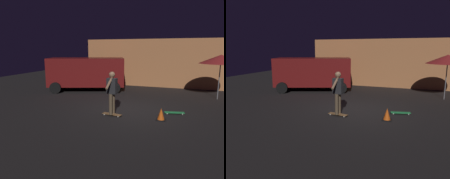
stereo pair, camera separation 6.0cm
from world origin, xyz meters
The scene contains 8 objects.
ground_plane centered at (0.00, 0.00, 0.00)m, with size 28.00×28.00×0.00m, color black.
low_building centered at (1.35, 8.13, 1.62)m, with size 12.10×4.37×3.24m.
parked_van centered at (-3.65, 3.42, 1.16)m, with size 4.97×3.49×2.03m.
patio_umbrella centered at (3.87, 3.45, 2.07)m, with size 2.10×2.10×2.30m.
skateboard_ridden centered at (-0.42, -0.93, 0.06)m, with size 0.80×0.30×0.07m.
skateboard_spare centered at (1.89, 0.10, 0.06)m, with size 0.81×0.39×0.07m.
skater centered at (-0.42, -0.93, 1.04)m, with size 0.40×0.99×1.67m.
traffic_cone centered at (1.45, -0.83, 0.21)m, with size 0.34×0.34×0.46m.
Camera 2 is at (2.21, -8.28, 2.59)m, focal length 33.23 mm.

